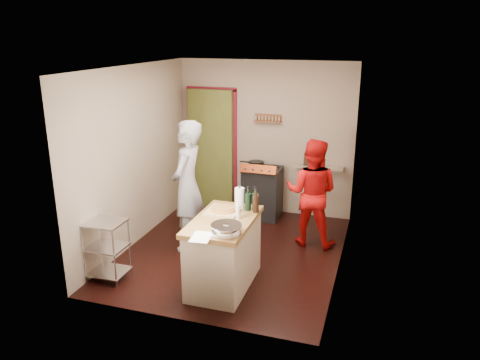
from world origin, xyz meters
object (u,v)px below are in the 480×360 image
wire_shelving (107,247)px  stove (262,192)px  island (224,251)px  person_red (312,193)px  person_stripe (187,186)px

wire_shelving → stove: bearing=63.1°
stove → island: (0.14, -2.32, 0.02)m
person_red → stove: bearing=-36.5°
wire_shelving → island: 1.50m
person_stripe → person_red: bearing=108.4°
island → person_red: bearing=62.2°
stove → wire_shelving: (-1.33, -2.62, -0.01)m
island → wire_shelving: bearing=-168.5°
island → person_stripe: person_stripe is taller
wire_shelving → person_stripe: size_ratio=0.42×
stove → person_stripe: (-0.72, -1.45, 0.49)m
stove → person_red: (0.95, -0.78, 0.35)m
island → person_red: size_ratio=0.82×
person_red → person_stripe: bearing=24.7°
person_stripe → person_red: size_ratio=1.18×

